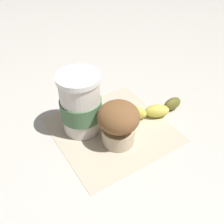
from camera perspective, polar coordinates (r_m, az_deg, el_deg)
The scene contains 5 objects.
ground_plane at distance 0.58m, azimuth 0.00°, elevation -3.84°, with size 3.00×3.00×0.00m, color beige.
paper_napkin at distance 0.58m, azimuth 0.00°, elevation -3.78°, with size 0.24×0.24×0.00m, color beige.
coffee_cup at distance 0.55m, azimuth -6.83°, elevation 1.66°, with size 0.09×0.09×0.13m.
muffin at distance 0.52m, azimuth 1.15°, elevation -2.29°, with size 0.08×0.08×0.10m.
banana at distance 0.62m, azimuth 9.48°, elevation 0.60°, with size 0.15×0.06×0.03m.
Camera 1 is at (-0.14, -0.40, 0.40)m, focal length 42.00 mm.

